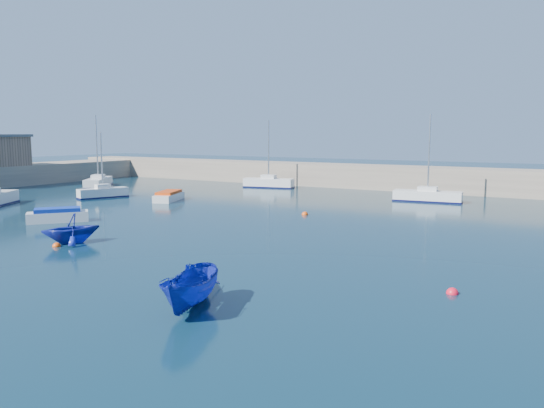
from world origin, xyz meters
The scene contains 14 objects.
ground centered at (0.00, 0.00, 0.00)m, with size 220.00×220.00×0.00m, color #0C2737.
back_wall centered at (0.00, 46.00, 1.30)m, with size 96.00×4.50×2.60m, color gray.
sailboat_3 centered at (-22.25, 23.75, 0.53)m, with size 2.97×4.84×6.33m.
sailboat_4 centered at (-31.48, 31.23, 0.55)m, with size 5.03×6.27×8.31m.
sailboat_5 centered at (-13.59, 40.41, 0.59)m, with size 5.94×2.78×7.64m.
sailboat_6 centered at (5.48, 36.97, 0.55)m, with size 6.16×2.33×7.91m.
motorboat_1 centered at (-13.91, 12.32, 0.46)m, with size 3.62×4.04×0.99m.
motorboat_2 centered at (-15.32, 25.41, 0.43)m, with size 3.07×4.67×0.91m.
dinghy_center centered at (5.11, 3.83, 0.33)m, with size 2.25×3.15×0.65m, color #17259E.
dinghy_left centered at (-7.00, 7.96, 0.84)m, with size 2.74×3.18×1.67m, color #17259E.
dinghy_right centered at (6.31, 2.42, 0.72)m, with size 1.41×3.74×1.45m, color #17259E.
buoy_0 centered at (-6.93, 6.91, 0.00)m, with size 0.45×0.45×0.45m, color #ED490C.
buoy_1 centered at (13.72, 9.19, 0.00)m, with size 0.48×0.48×0.48m, color red.
buoy_3 centered at (-0.48, 24.17, 0.00)m, with size 0.50×0.50×0.50m, color #ED490C.
Camera 1 is at (17.94, -11.53, 6.17)m, focal length 35.00 mm.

